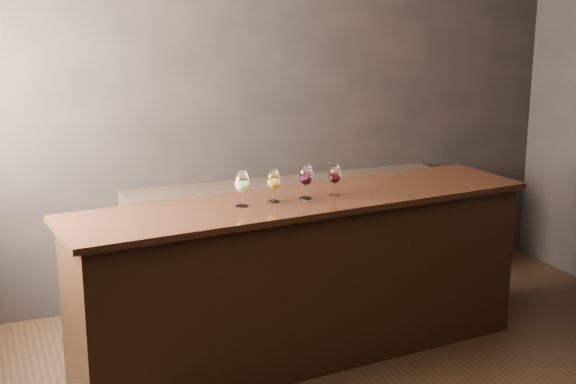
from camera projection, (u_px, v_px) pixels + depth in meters
name	position (u px, v px, depth m)	size (l,w,h in m)	color
room_shell	(366.00, 97.00, 4.04)	(5.02, 4.52, 2.81)	black
bar_counter	(303.00, 282.00, 5.15)	(2.95, 0.64, 1.03)	black
bar_top	(304.00, 201.00, 5.02)	(3.04, 0.71, 0.04)	black
back_bar_shelf	(289.00, 238.00, 6.23)	(2.55, 0.40, 0.92)	black
glass_white	(242.00, 183.00, 4.80)	(0.09, 0.09, 0.21)	white
glass_amber	(274.00, 181.00, 4.90)	(0.08, 0.08, 0.20)	white
glass_red_a	(306.00, 176.00, 4.98)	(0.09, 0.09, 0.21)	white
glass_red_b	(335.00, 175.00, 5.06)	(0.08, 0.08, 0.19)	white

